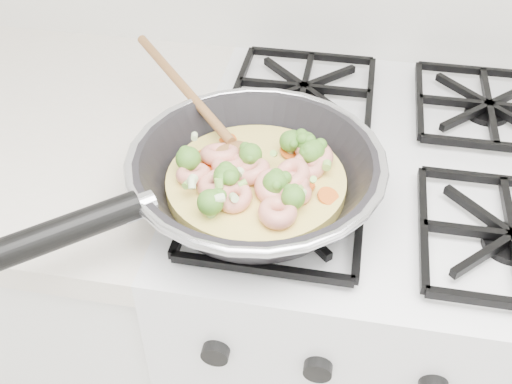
# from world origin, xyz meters

# --- Properties ---
(stove) EXTENTS (0.60, 0.60, 0.92)m
(stove) POSITION_xyz_m (0.00, 1.70, 0.46)
(stove) COLOR white
(stove) RESTS_ON ground
(skillet) EXTENTS (0.44, 0.48, 0.09)m
(skillet) POSITION_xyz_m (-0.18, 1.56, 0.96)
(skillet) COLOR black
(skillet) RESTS_ON stove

